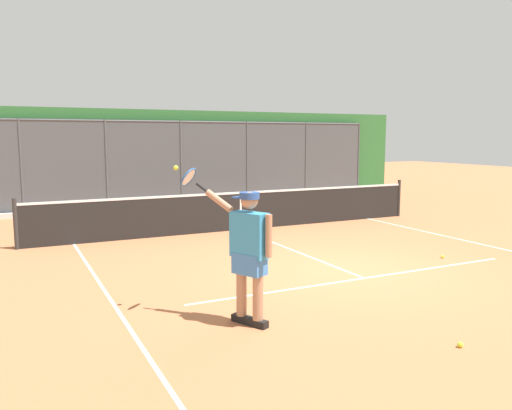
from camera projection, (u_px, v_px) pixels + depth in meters
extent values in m
plane|color=#B76B42|center=(344.00, 270.00, 8.97)|extent=(60.00, 60.00, 0.00)
cube|color=white|center=(364.00, 278.00, 8.45)|extent=(6.20, 0.05, 0.01)
cube|color=white|center=(505.00, 250.00, 10.59)|extent=(0.05, 8.99, 0.01)
cube|color=white|center=(114.00, 305.00, 7.12)|extent=(0.05, 8.99, 0.01)
cube|color=white|center=(290.00, 249.00, 10.65)|extent=(0.05, 4.94, 0.01)
cylinder|color=#474C51|center=(358.00, 160.00, 20.03)|extent=(0.07, 0.07, 2.84)
cylinder|color=#474C51|center=(306.00, 161.00, 18.98)|extent=(0.07, 0.07, 2.84)
cylinder|color=#474C51|center=(247.00, 162.00, 17.93)|extent=(0.07, 0.07, 2.84)
cylinder|color=#474C51|center=(181.00, 164.00, 16.88)|extent=(0.07, 0.07, 2.84)
cylinder|color=#474C51|center=(106.00, 166.00, 15.83)|extent=(0.07, 0.07, 2.84)
cylinder|color=#474C51|center=(21.00, 168.00, 14.78)|extent=(0.07, 0.07, 2.84)
cylinder|color=#474C51|center=(180.00, 122.00, 16.70)|extent=(14.42, 0.05, 0.05)
cube|color=#474C51|center=(181.00, 164.00, 16.88)|extent=(14.42, 0.02, 2.84)
cube|color=#2D6B33|center=(175.00, 158.00, 17.44)|extent=(17.42, 0.90, 3.19)
cube|color=silver|center=(184.00, 205.00, 16.90)|extent=(15.42, 0.18, 0.15)
cylinder|color=#2D2D2D|center=(399.00, 198.00, 15.01)|extent=(0.09, 0.09, 1.07)
cylinder|color=#2D2D2D|center=(16.00, 224.00, 10.56)|extent=(0.09, 0.09, 1.07)
cube|color=black|center=(241.00, 212.00, 12.79)|extent=(10.11, 0.02, 0.91)
cube|color=white|center=(240.00, 193.00, 12.73)|extent=(10.11, 0.04, 0.05)
cube|color=white|center=(241.00, 212.00, 12.79)|extent=(0.05, 0.04, 0.91)
cube|color=black|center=(258.00, 323.00, 6.30)|extent=(0.21, 0.28, 0.09)
cylinder|color=#A87A5B|center=(258.00, 289.00, 6.24)|extent=(0.13, 0.13, 0.77)
cube|color=black|center=(242.00, 319.00, 6.45)|extent=(0.21, 0.28, 0.09)
cylinder|color=#A87A5B|center=(241.00, 286.00, 6.40)|extent=(0.13, 0.13, 0.77)
cube|color=#3D7AC6|center=(250.00, 264.00, 6.28)|extent=(0.37, 0.46, 0.26)
cube|color=#338CC6|center=(249.00, 235.00, 6.23)|extent=(0.40, 0.52, 0.56)
cylinder|color=#A87A5B|center=(269.00, 236.00, 6.05)|extent=(0.08, 0.08, 0.51)
cylinder|color=#A87A5B|center=(219.00, 201.00, 6.41)|extent=(0.32, 0.33, 0.29)
sphere|color=#A87A5B|center=(249.00, 200.00, 6.17)|extent=(0.21, 0.21, 0.21)
cylinder|color=#284C93|center=(249.00, 196.00, 6.17)|extent=(0.33, 0.33, 0.08)
cube|color=#284C93|center=(242.00, 197.00, 6.24)|extent=(0.25, 0.25, 0.02)
cylinder|color=black|center=(202.00, 188.00, 6.47)|extent=(0.14, 0.14, 0.13)
torus|color=#28569E|center=(188.00, 177.00, 6.52)|extent=(0.34, 0.33, 0.26)
cylinder|color=silver|center=(188.00, 177.00, 6.52)|extent=(0.28, 0.27, 0.21)
sphere|color=#C1D138|center=(176.00, 168.00, 6.57)|extent=(0.07, 0.07, 0.07)
sphere|color=#CCDB33|center=(460.00, 345.00, 5.68)|extent=(0.07, 0.07, 0.07)
sphere|color=#CCDB33|center=(442.00, 257.00, 9.85)|extent=(0.07, 0.07, 0.07)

